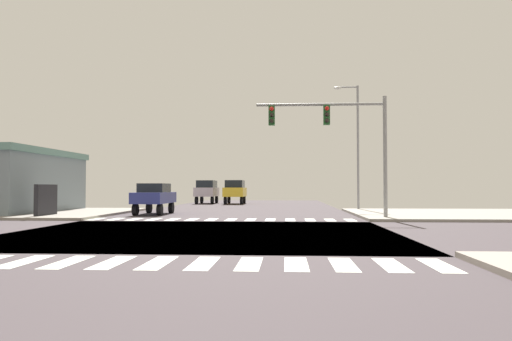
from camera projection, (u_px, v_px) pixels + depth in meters
The scene contains 10 objects.
ground at pixel (202, 233), 18.17m from camera, with size 90.00×90.00×0.05m.
sidewalk_corner_ne at pixel (456, 214), 29.37m from camera, with size 12.00×12.00×0.14m.
sidewalk_corner_nw at pixel (26, 213), 30.92m from camera, with size 12.00×12.00×0.14m.
crosswalk_near at pixel (135, 263), 10.90m from camera, with size 13.50×2.00×0.01m.
crosswalk_far at pixel (221, 220), 25.47m from camera, with size 13.50×2.00×0.01m.
traffic_signal_mast at pixel (334, 128), 25.73m from camera, with size 6.68×0.55×6.32m.
street_lamp at pixel (355, 137), 35.14m from camera, with size 1.78×0.32×8.80m.
suv_nearside_1 at pixel (235, 190), 49.70m from camera, with size 1.96×4.60×2.34m.
suv_crossing_2 at pixel (207, 190), 51.01m from camera, with size 1.96×4.60×2.34m.
sedan_leading_2 at pixel (154, 196), 30.61m from camera, with size 1.80×4.30×1.88m.
Camera 1 is at (3.03, -18.09, 1.64)m, focal length 35.18 mm.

